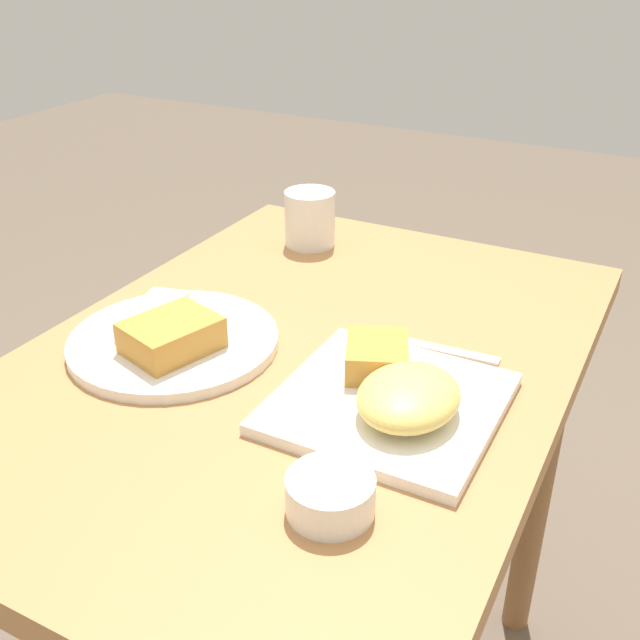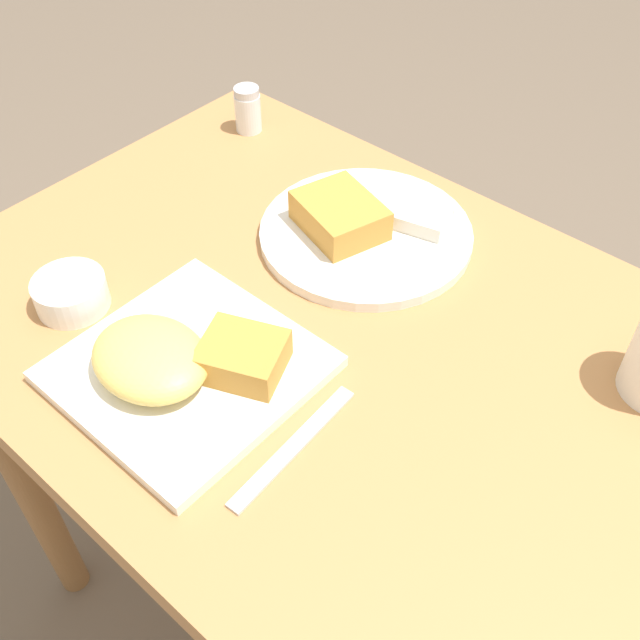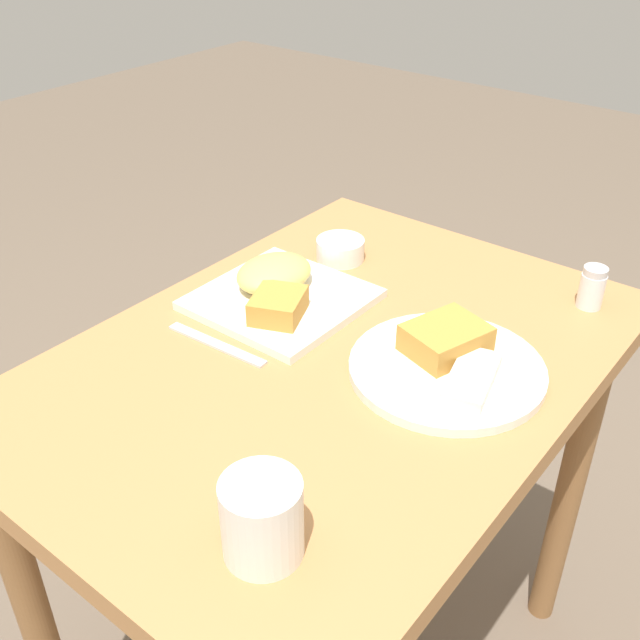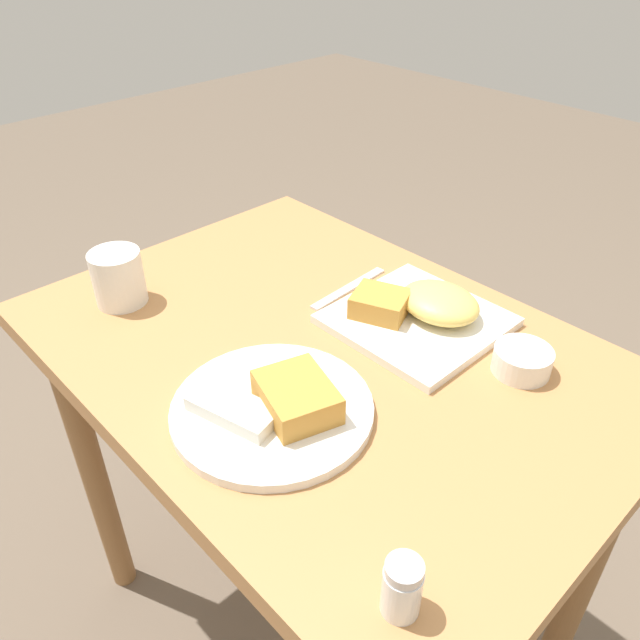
# 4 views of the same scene
# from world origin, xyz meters

# --- Properties ---
(dining_table) EXTENTS (0.91, 0.65, 0.76)m
(dining_table) POSITION_xyz_m (0.00, 0.00, 0.65)
(dining_table) COLOR #B27A47
(dining_table) RESTS_ON ground_plane
(plate_square_near) EXTENTS (0.24, 0.24, 0.06)m
(plate_square_near) POSITION_xyz_m (-0.06, -0.15, 0.78)
(plate_square_near) COLOR white
(plate_square_near) RESTS_ON dining_table
(plate_oval_far) EXTENTS (0.27, 0.27, 0.05)m
(plate_oval_far) POSITION_xyz_m (-0.07, 0.15, 0.78)
(plate_oval_far) COLOR white
(plate_oval_far) RESTS_ON dining_table
(sauce_ramekin) EXTENTS (0.08, 0.08, 0.04)m
(sauce_ramekin) POSITION_xyz_m (-0.24, -0.16, 0.78)
(sauce_ramekin) COLOR white
(sauce_ramekin) RESTS_ON dining_table
(butter_knife) EXTENTS (0.03, 0.17, 0.00)m
(butter_knife) POSITION_xyz_m (0.08, -0.14, 0.76)
(butter_knife) COLOR silver
(butter_knife) RESTS_ON dining_table
(coffee_mug) EXTENTS (0.08, 0.08, 0.09)m
(coffee_mug) POSITION_xyz_m (0.32, 0.16, 0.81)
(coffee_mug) COLOR white
(coffee_mug) RESTS_ON dining_table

